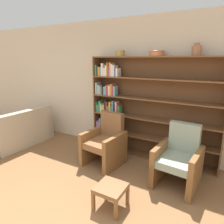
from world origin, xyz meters
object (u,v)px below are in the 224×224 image
Objects in this scene: bookshelf at (140,108)px; couch at (17,132)px; bowl_terracotta at (120,53)px; footstool at (111,190)px; vase_tall at (197,50)px; armchair_cushioned at (178,160)px; bowl_brass at (157,53)px; armchair_leather at (105,143)px.

couch is at bearing -160.97° from bookshelf.
footstool is at bearing -65.95° from bowl_terracotta.
couch is 4.06× the size of footstool.
couch is (-2.68, -0.93, -0.70)m from bookshelf.
vase_tall is 1.79m from armchair_cushioned.
bowl_terracotta is 2.25m from armchair_cushioned.
footstool is (0.73, -1.63, -1.81)m from bowl_terracotta.
couch is (-2.96, -0.91, -1.76)m from bowl_brass.
bookshelf is at bearing -115.56° from armchair_leather.
footstool is (-0.66, -0.99, -0.16)m from armchair_cushioned.
bowl_terracotta is at bearing 114.05° from footstool.
bowl_terracotta is at bearing 180.00° from vase_tall.
armchair_leather is 1.00× the size of armchair_cushioned.
bowl_terracotta is 0.51× the size of footstool.
armchair_leather and armchair_cushioned have the same top height.
bookshelf is 6.67× the size of footstool.
vase_tall reaches higher than armchair_cushioned.
bowl_terracotta is 2.98m from couch.
armchair_leather is at bearing -86.41° from bowl_terracotta.
armchair_cushioned is (3.61, 0.26, 0.12)m from couch.
vase_tall reaches higher than footstool.
couch is (-2.22, -0.91, -1.77)m from bowl_terracotta.
vase_tall is 4.15m from couch.
bowl_brass is 1.44× the size of vase_tall.
bowl_brass is 0.30× the size of armchair_leather.
bowl_terracotta is 0.20× the size of armchair_leather.
bowl_terracotta reaches higher than bookshelf.
vase_tall is at bearing 67.48° from footstool.
vase_tall is at bearing -85.35° from armchair_cushioned.
bookshelf is at bearing 178.85° from vase_tall.
armchair_cushioned is at bearing -35.53° from bookshelf.
couch is at bearing 13.50° from armchair_leather.
bookshelf is 1.44m from vase_tall.
armchair_leather is at bearing -154.72° from vase_tall.
bookshelf is at bearing -29.65° from armchair_cushioned.
armchair_leather is (2.26, 0.26, 0.12)m from couch.
vase_tall reaches higher than bowl_terracotta.
bookshelf is 12.78× the size of vase_tall.
couch is at bearing -165.96° from vase_tall.
armchair_cushioned is at bearing 56.13° from footstool.
bowl_brass is 0.75× the size of footstool.
couch is 2.28m from armchair_leather.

